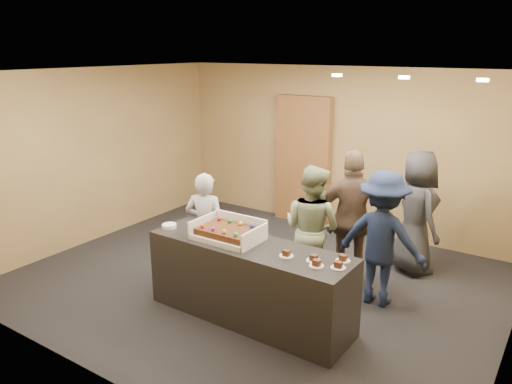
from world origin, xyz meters
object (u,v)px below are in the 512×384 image
at_px(sheet_cake, 228,231).
at_px(person_dark_suit, 416,212).
at_px(person_navy_man, 382,239).
at_px(person_sage_man, 312,229).
at_px(cake_box, 229,234).
at_px(serving_counter, 249,282).
at_px(storage_cabinet, 303,160).
at_px(plate_stack, 169,226).
at_px(person_brown_extra, 352,219).
at_px(person_server_grey, 205,228).

bearing_deg(sheet_cake, person_dark_suit, 57.69).
bearing_deg(person_navy_man, person_sage_man, 7.55).
bearing_deg(cake_box, serving_counter, -5.44).
xyz_separation_m(storage_cabinet, plate_stack, (-0.00, -3.34, -0.18)).
bearing_deg(person_brown_extra, person_sage_man, 18.74).
xyz_separation_m(sheet_cake, person_dark_suit, (1.45, 2.30, -0.15)).
distance_m(person_sage_man, person_navy_man, 0.87).
relative_size(cake_box, person_sage_man, 0.46).
bearing_deg(person_dark_suit, person_server_grey, 84.27).
relative_size(storage_cabinet, sheet_cake, 3.44).
distance_m(serving_counter, person_server_grey, 1.18).
height_order(storage_cabinet, person_sage_man, storage_cabinet).
bearing_deg(person_navy_man, storage_cabinet, -44.40).
bearing_deg(person_dark_suit, storage_cabinet, 22.00).
height_order(serving_counter, person_sage_man, person_sage_man).
bearing_deg(person_server_grey, person_brown_extra, -170.01).
xyz_separation_m(person_server_grey, person_dark_suit, (2.19, 1.80, 0.11)).
relative_size(cake_box, person_brown_extra, 0.42).
bearing_deg(person_brown_extra, cake_box, 29.47).
bearing_deg(person_navy_man, sheet_cake, 39.40).
relative_size(cake_box, person_navy_man, 0.46).
height_order(cake_box, person_sage_man, person_sage_man).
distance_m(storage_cabinet, person_server_grey, 2.78).
distance_m(storage_cabinet, person_dark_suit, 2.46).
relative_size(sheet_cake, person_brown_extra, 0.36).
bearing_deg(storage_cabinet, person_navy_man, -43.34).
bearing_deg(person_sage_man, serving_counter, 84.86).
xyz_separation_m(person_server_grey, person_navy_man, (2.12, 0.69, 0.09)).
height_order(serving_counter, person_dark_suit, person_dark_suit).
height_order(sheet_cake, person_server_grey, person_server_grey).
relative_size(sheet_cake, plate_stack, 3.70).
bearing_deg(person_dark_suit, person_brown_extra, 101.25).
height_order(plate_stack, person_sage_man, person_sage_man).
height_order(storage_cabinet, person_server_grey, storage_cabinet).
bearing_deg(person_server_grey, sheet_cake, 125.82).
bearing_deg(person_server_grey, plate_stack, 62.38).
bearing_deg(person_dark_suit, sheet_cake, 102.48).
xyz_separation_m(plate_stack, person_server_grey, (0.07, 0.59, -0.19)).
distance_m(cake_box, person_sage_man, 1.15).
height_order(cake_box, person_navy_man, person_navy_man).
bearing_deg(serving_counter, plate_stack, -174.06).
bearing_deg(person_brown_extra, plate_stack, 13.70).
xyz_separation_m(serving_counter, person_server_grey, (-1.03, 0.49, 0.28)).
relative_size(serving_counter, cake_box, 3.20).
bearing_deg(storage_cabinet, person_brown_extra, -46.67).
distance_m(storage_cabinet, sheet_cake, 3.34).
distance_m(serving_counter, plate_stack, 1.20).
distance_m(person_server_grey, person_dark_suit, 2.84).
bearing_deg(person_brown_extra, person_navy_man, 123.01).
bearing_deg(person_sage_man, person_navy_man, -164.24).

